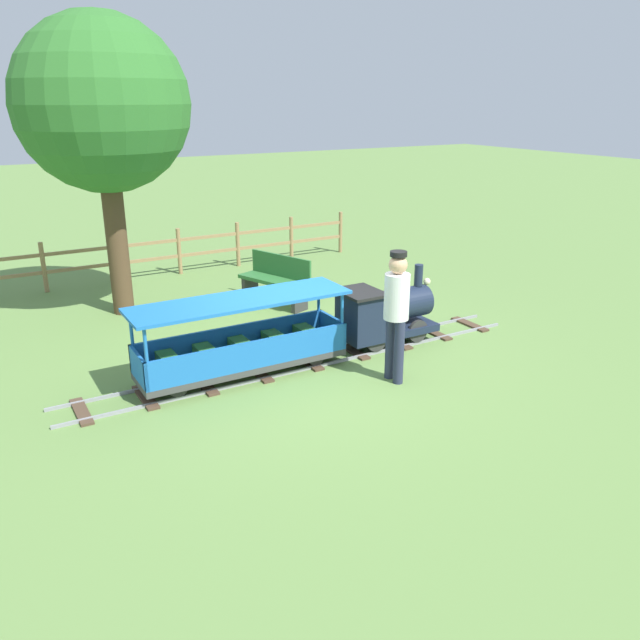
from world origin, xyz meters
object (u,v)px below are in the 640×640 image
passenger_car (243,345)px  oak_tree_near (102,106)px  locomotive (384,312)px  park_bench (276,280)px  conductor_person (396,306)px

passenger_car → oak_tree_near: bearing=-168.6°
locomotive → park_bench: size_ratio=1.06×
passenger_car → conductor_person: bearing=56.4°
locomotive → passenger_car: size_ratio=0.54×
conductor_person → park_bench: (-3.47, 0.12, -0.54)m
passenger_car → conductor_person: (1.03, 1.55, 0.53)m
passenger_car → oak_tree_near: oak_tree_near is taller
oak_tree_near → passenger_car: bearing=11.4°
oak_tree_near → conductor_person: bearing=27.1°
conductor_person → park_bench: bearing=178.0°
passenger_car → park_bench: size_ratio=1.99×
passenger_car → oak_tree_near: size_ratio=0.60×
locomotive → oak_tree_near: (-3.28, -2.78, 2.68)m
park_bench → passenger_car: bearing=-34.3°
locomotive → park_bench: 2.48m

